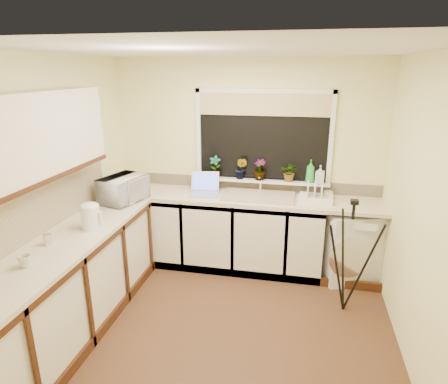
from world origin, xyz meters
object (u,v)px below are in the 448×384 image
(laptop, at_px, (204,188))
(tripod, at_px, (349,257))
(dish_rack, at_px, (316,199))
(cup_left, at_px, (25,261))
(steel_jar, at_px, (48,240))
(microwave, at_px, (123,189))
(plant_a, at_px, (215,167))
(cup_back, at_px, (328,195))
(kettle, at_px, (91,217))
(washing_machine, at_px, (348,244))
(plant_d, at_px, (290,172))
(soap_bottle_green, at_px, (310,171))
(soap_bottle_clear, at_px, (320,174))
(plant_c, at_px, (260,170))
(plant_b, at_px, (241,168))

(laptop, bearing_deg, tripod, -31.43)
(dish_rack, distance_m, cup_left, 2.93)
(steel_jar, height_order, microwave, microwave)
(tripod, bearing_deg, plant_a, 166.29)
(laptop, xyz_separation_m, tripod, (1.61, -0.70, -0.38))
(cup_back, bearing_deg, kettle, -148.64)
(microwave, bearing_deg, washing_machine, -64.66)
(microwave, relative_size, plant_d, 2.32)
(soap_bottle_green, xyz_separation_m, soap_bottle_clear, (0.11, -0.02, -0.03))
(steel_jar, xyz_separation_m, soap_bottle_green, (2.16, 1.84, 0.24))
(steel_jar, height_order, cup_back, steel_jar)
(microwave, distance_m, plant_c, 1.58)
(plant_c, bearing_deg, laptop, -162.96)
(laptop, relative_size, cup_back, 3.40)
(tripod, distance_m, plant_a, 1.87)
(plant_a, bearing_deg, cup_left, -113.40)
(tripod, xyz_separation_m, cup_back, (-0.18, 0.80, 0.36))
(steel_jar, relative_size, microwave, 0.19)
(kettle, bearing_deg, tripod, 12.75)
(washing_machine, xyz_separation_m, laptop, (-1.69, 0.01, 0.56))
(washing_machine, xyz_separation_m, plant_c, (-1.06, 0.21, 0.77))
(microwave, bearing_deg, soap_bottle_green, -56.55)
(cup_left, bearing_deg, plant_a, 66.60)
(plant_c, distance_m, soap_bottle_green, 0.59)
(microwave, relative_size, cup_back, 4.64)
(kettle, distance_m, tripod, 2.47)
(soap_bottle_green, distance_m, cup_back, 0.34)
(microwave, bearing_deg, cup_back, -60.94)
(dish_rack, bearing_deg, plant_a, 174.00)
(plant_d, bearing_deg, soap_bottle_clear, -3.26)
(microwave, height_order, cup_back, microwave)
(kettle, distance_m, soap_bottle_clear, 2.53)
(soap_bottle_clear, bearing_deg, plant_c, 179.35)
(plant_c, xyz_separation_m, soap_bottle_clear, (0.70, -0.01, -0.02))
(laptop, distance_m, microwave, 0.93)
(laptop, xyz_separation_m, dish_rack, (1.29, -0.02, -0.03))
(plant_c, bearing_deg, soap_bottle_clear, -0.65)
(dish_rack, xyz_separation_m, plant_c, (-0.66, 0.21, 0.25))
(plant_c, height_order, cup_left, plant_c)
(steel_jar, distance_m, soap_bottle_clear, 2.91)
(plant_b, bearing_deg, dish_rack, -12.92)
(plant_d, height_order, soap_bottle_clear, plant_d)
(washing_machine, xyz_separation_m, soap_bottle_clear, (-0.36, 0.20, 0.75))
(kettle, relative_size, cup_left, 2.26)
(soap_bottle_green, relative_size, cup_left, 2.70)
(plant_b, relative_size, soap_bottle_clear, 1.22)
(steel_jar, relative_size, cup_left, 0.97)
(soap_bottle_clear, bearing_deg, plant_a, 179.30)
(plant_c, distance_m, cup_back, 0.84)
(steel_jar, xyz_separation_m, soap_bottle_clear, (2.26, 1.82, 0.21))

